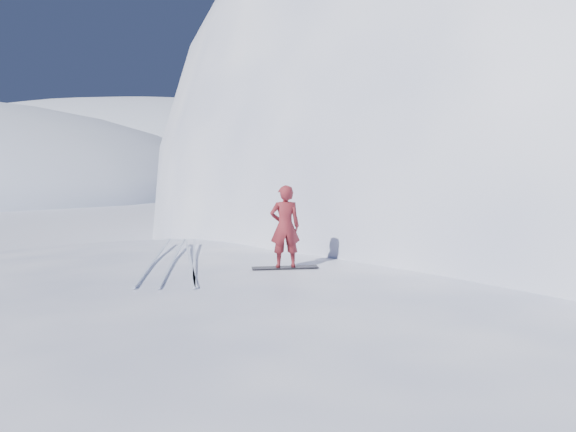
% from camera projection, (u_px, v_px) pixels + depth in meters
% --- Properties ---
extents(near_ridge, '(36.00, 28.00, 4.80)m').
position_uv_depth(near_ridge, '(268.00, 382.00, 11.35)').
color(near_ridge, white).
rests_on(near_ridge, ground).
extents(peak_shoulder, '(28.00, 24.00, 18.00)m').
position_uv_depth(peak_shoulder, '(468.00, 249.00, 27.58)').
color(peak_shoulder, white).
rests_on(peak_shoulder, ground).
extents(far_ridge_c, '(140.00, 90.00, 36.00)m').
position_uv_depth(far_ridge_c, '(143.00, 178.00, 120.18)').
color(far_ridge_c, white).
rests_on(far_ridge_c, ground).
extents(wind_bumps, '(16.00, 14.40, 1.00)m').
position_uv_depth(wind_bumps, '(188.00, 399.00, 10.58)').
color(wind_bumps, white).
rests_on(wind_bumps, ground).
extents(snowboard, '(1.56, 0.60, 0.03)m').
position_uv_depth(snowboard, '(285.00, 267.00, 11.89)').
color(snowboard, black).
rests_on(snowboard, near_ridge).
extents(snowboarder, '(0.77, 0.59, 1.90)m').
position_uv_depth(snowboarder, '(285.00, 226.00, 11.78)').
color(snowboarder, maroon).
rests_on(snowboarder, snowboard).
extents(board_tracks, '(2.36, 5.91, 0.04)m').
position_uv_depth(board_tracks, '(178.00, 258.00, 13.01)').
color(board_tracks, silver).
rests_on(board_tracks, ground).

